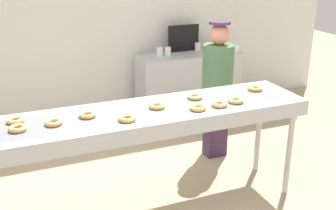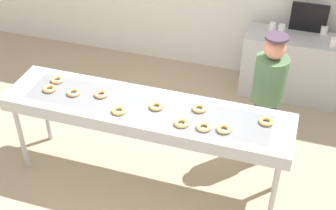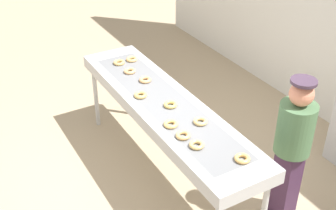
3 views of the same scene
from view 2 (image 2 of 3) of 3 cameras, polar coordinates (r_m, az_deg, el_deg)
The scene contains 20 objects.
ground_plane at distance 5.30m, azimuth -2.48°, elevation -8.94°, with size 16.00×16.00×0.00m, color tan.
fryer_conveyor at distance 4.67m, azimuth -2.78°, elevation -0.94°, with size 2.97×0.69×1.01m.
glazed_donut_0 at distance 4.59m, azimuth -1.47°, elevation -0.16°, with size 0.14×0.14×0.04m, color #E2BB60.
glazed_donut_1 at distance 4.81m, azimuth -8.31°, elevation 1.34°, with size 0.14×0.14×0.04m, color #EBAC6C.
glazed_donut_2 at distance 4.35m, azimuth 4.45°, elevation -2.74°, with size 0.14×0.14×0.04m, color #EAB56B.
glazed_donut_3 at distance 4.38m, azimuth 1.67°, elevation -2.25°, with size 0.14×0.14×0.04m, color #EFBA65.
glazed_donut_4 at distance 4.35m, azimuth 6.94°, elevation -2.97°, with size 0.14×0.14×0.04m, color #E2B96D.
glazed_donut_5 at distance 4.50m, azimuth 12.09°, elevation -1.99°, with size 0.14×0.14×0.04m, color #E8B161.
glazed_donut_6 at distance 4.57m, azimuth 3.90°, elevation -0.42°, with size 0.14×0.14×0.04m, color #DEB76F.
glazed_donut_7 at distance 4.88m, azimuth -11.64°, elevation 1.53°, with size 0.14×0.14×0.04m, color #EEAF6E.
glazed_donut_8 at distance 5.12m, azimuth -13.58°, elevation 3.07°, with size 0.14×0.14×0.04m, color #EFB96F.
glazed_donut_9 at distance 4.56m, azimuth -6.14°, elevation -0.70°, with size 0.14×0.14×0.04m, color #DCB060.
glazed_donut_10 at distance 5.00m, azimuth -14.48°, elevation 1.97°, with size 0.14×0.14×0.04m, color #DDB066.
worker_baker at distance 5.11m, azimuth 12.30°, elevation 1.62°, with size 0.35×0.35×1.60m.
prep_counter at distance 6.51m, azimuth 15.95°, elevation 4.47°, with size 1.52×0.52×0.91m, color #B7BABF.
paper_cup_0 at distance 6.33m, azimuth 12.84°, elevation 9.41°, with size 0.09×0.09×0.12m, color white.
paper_cup_1 at distance 6.16m, azimuth 19.88°, elevation 7.28°, with size 0.09×0.09×0.12m, color white.
paper_cup_2 at distance 6.30m, azimuth 13.90°, elevation 9.15°, with size 0.09×0.09×0.12m, color white.
paper_cup_4 at distance 6.42m, azimuth 18.80°, elevation 8.76°, with size 0.09×0.09×0.12m, color white.
menu_display at distance 6.39m, azimuth 17.08°, elevation 10.32°, with size 0.47×0.04×0.39m, color black.
Camera 2 is at (1.33, -3.44, 3.81)m, focal length 49.15 mm.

